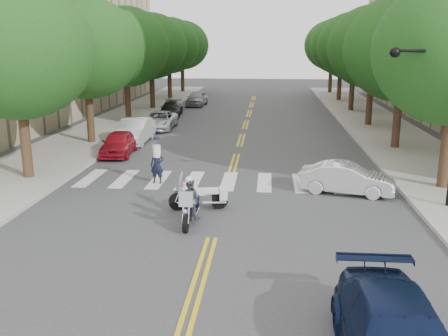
# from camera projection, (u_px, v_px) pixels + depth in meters

# --- Properties ---
(ground) EXTENTS (140.00, 140.00, 0.00)m
(ground) POSITION_uv_depth(u_px,v_px,m) (212.00, 238.00, 15.42)
(ground) COLOR #38383A
(ground) RESTS_ON ground
(sidewalk_left) EXTENTS (5.00, 60.00, 0.15)m
(sidewalk_left) POSITION_uv_depth(u_px,v_px,m) (120.00, 122.00, 37.48)
(sidewalk_left) COLOR #9E9991
(sidewalk_left) RESTS_ON ground
(sidewalk_right) EXTENTS (5.00, 60.00, 0.15)m
(sidewalk_right) POSITION_uv_depth(u_px,v_px,m) (378.00, 126.00, 35.82)
(sidewalk_right) COLOR #9E9991
(sidewalk_right) RESTS_ON ground
(tree_l_0) EXTENTS (6.40, 6.40, 8.45)m
(tree_l_0) POSITION_uv_depth(u_px,v_px,m) (16.00, 50.00, 20.63)
(tree_l_0) COLOR #382316
(tree_l_0) RESTS_ON ground
(tree_l_1) EXTENTS (6.40, 6.40, 8.45)m
(tree_l_1) POSITION_uv_depth(u_px,v_px,m) (86.00, 48.00, 28.35)
(tree_l_1) COLOR #382316
(tree_l_1) RESTS_ON ground
(tree_l_2) EXTENTS (6.40, 6.40, 8.45)m
(tree_l_2) POSITION_uv_depth(u_px,v_px,m) (125.00, 47.00, 36.08)
(tree_l_2) COLOR #382316
(tree_l_2) RESTS_ON ground
(tree_l_3) EXTENTS (6.40, 6.40, 8.45)m
(tree_l_3) POSITION_uv_depth(u_px,v_px,m) (151.00, 46.00, 43.80)
(tree_l_3) COLOR #382316
(tree_l_3) RESTS_ON ground
(tree_l_4) EXTENTS (6.40, 6.40, 8.45)m
(tree_l_4) POSITION_uv_depth(u_px,v_px,m) (169.00, 46.00, 51.53)
(tree_l_4) COLOR #382316
(tree_l_4) RESTS_ON ground
(tree_l_5) EXTENTS (6.40, 6.40, 8.45)m
(tree_l_5) POSITION_uv_depth(u_px,v_px,m) (182.00, 45.00, 59.25)
(tree_l_5) COLOR #382316
(tree_l_5) RESTS_ON ground
(tree_r_1) EXTENTS (6.40, 6.40, 8.45)m
(tree_r_1) POSITION_uv_depth(u_px,v_px,m) (403.00, 49.00, 26.82)
(tree_r_1) COLOR #382316
(tree_r_1) RESTS_ON ground
(tree_r_2) EXTENTS (6.40, 6.40, 8.45)m
(tree_r_2) POSITION_uv_depth(u_px,v_px,m) (373.00, 47.00, 34.54)
(tree_r_2) COLOR #382316
(tree_r_2) RESTS_ON ground
(tree_r_3) EXTENTS (6.40, 6.40, 8.45)m
(tree_r_3) POSITION_uv_depth(u_px,v_px,m) (355.00, 46.00, 42.27)
(tree_r_3) COLOR #382316
(tree_r_3) RESTS_ON ground
(tree_r_4) EXTENTS (6.40, 6.40, 8.45)m
(tree_r_4) POSITION_uv_depth(u_px,v_px,m) (342.00, 46.00, 49.99)
(tree_r_4) COLOR #382316
(tree_r_4) RESTS_ON ground
(tree_r_5) EXTENTS (6.40, 6.40, 8.45)m
(tree_r_5) POSITION_uv_depth(u_px,v_px,m) (332.00, 45.00, 57.72)
(tree_r_5) COLOR #382316
(tree_r_5) RESTS_ON ground
(traffic_signal_pole) EXTENTS (2.82, 0.42, 6.00)m
(traffic_signal_pole) POSITION_uv_depth(u_px,v_px,m) (445.00, 107.00, 17.22)
(traffic_signal_pole) COLOR black
(traffic_signal_pole) RESTS_ON ground
(motorcycle_police) EXTENTS (0.69, 2.04, 1.65)m
(motorcycle_police) POSITION_uv_depth(u_px,v_px,m) (190.00, 203.00, 16.48)
(motorcycle_police) COLOR black
(motorcycle_police) RESTS_ON ground
(motorcycle_parked) EXTENTS (2.14, 0.80, 1.39)m
(motorcycle_parked) POSITION_uv_depth(u_px,v_px,m) (204.00, 196.00, 17.99)
(motorcycle_parked) COLOR black
(motorcycle_parked) RESTS_ON ground
(officer_standing) EXTENTS (0.63, 0.46, 1.61)m
(officer_standing) POSITION_uv_depth(u_px,v_px,m) (157.00, 165.00, 21.21)
(officer_standing) COLOR black
(officer_standing) RESTS_ON ground
(convertible) EXTENTS (3.93, 2.18, 1.23)m
(convertible) POSITION_uv_depth(u_px,v_px,m) (347.00, 179.00, 19.85)
(convertible) COLOR white
(convertible) RESTS_ON ground
(parked_car_a) EXTENTS (1.79, 3.88, 1.29)m
(parked_car_a) POSITION_uv_depth(u_px,v_px,m) (119.00, 143.00, 26.67)
(parked_car_a) COLOR #A71123
(parked_car_a) RESTS_ON ground
(parked_car_b) EXTENTS (1.63, 4.54, 1.49)m
(parked_car_b) POSITION_uv_depth(u_px,v_px,m) (135.00, 131.00, 29.79)
(parked_car_b) COLOR silver
(parked_car_b) RESTS_ON ground
(parked_car_c) EXTENTS (2.09, 4.45, 1.23)m
(parked_car_c) POSITION_uv_depth(u_px,v_px,m) (159.00, 120.00, 34.62)
(parked_car_c) COLOR silver
(parked_car_c) RESTS_ON ground
(parked_car_d) EXTENTS (1.96, 4.19, 1.18)m
(parked_car_d) POSITION_uv_depth(u_px,v_px,m) (171.00, 109.00, 40.76)
(parked_car_d) COLOR black
(parked_car_d) RESTS_ON ground
(parked_car_e) EXTENTS (1.82, 4.15, 1.39)m
(parked_car_e) POSITION_uv_depth(u_px,v_px,m) (197.00, 98.00, 47.50)
(parked_car_e) COLOR #949499
(parked_car_e) RESTS_ON ground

